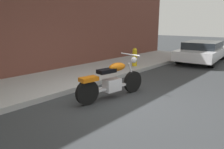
# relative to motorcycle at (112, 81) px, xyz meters

# --- Properties ---
(ground_plane) EXTENTS (60.00, 60.00, 0.00)m
(ground_plane) POSITION_rel_motorcycle_xyz_m (-0.13, -0.31, -0.46)
(ground_plane) COLOR #303335
(sidewalk) EXTENTS (18.14, 2.55, 0.14)m
(sidewalk) POSITION_rel_motorcycle_xyz_m (-0.13, 2.35, -0.39)
(sidewalk) COLOR #A2A2A2
(sidewalk) RESTS_ON ground
(motorcycle) EXTENTS (2.12, 0.76, 1.10)m
(motorcycle) POSITION_rel_motorcycle_xyz_m (0.00, 0.00, 0.00)
(motorcycle) COLOR black
(motorcycle) RESTS_ON ground
(parked_car_white) EXTENTS (4.47, 2.10, 1.03)m
(parked_car_white) POSITION_rel_motorcycle_xyz_m (7.18, 0.08, 0.10)
(parked_car_white) COLOR black
(parked_car_white) RESTS_ON ground
(fire_hydrant) EXTENTS (0.20, 0.20, 0.91)m
(fire_hydrant) POSITION_rel_motorcycle_xyz_m (3.38, 1.64, -0.00)
(fire_hydrant) COLOR gold
(fire_hydrant) RESTS_ON ground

